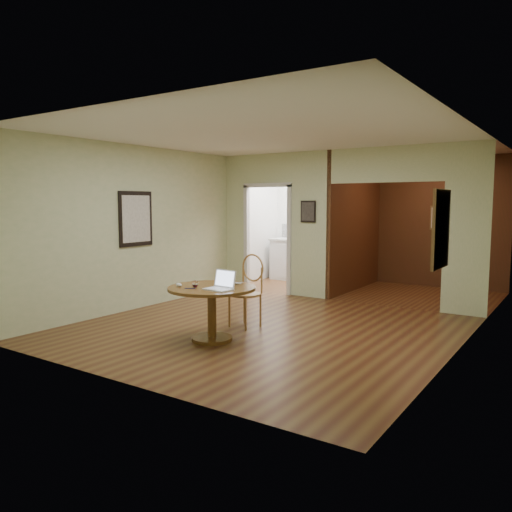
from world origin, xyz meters
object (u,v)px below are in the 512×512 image
Objects in this scene: open_laptop at (221,284)px; closed_laptop at (230,284)px; chair at (248,286)px; dining_table at (212,301)px.

closed_laptop is at bearing 115.38° from open_laptop.
chair is 3.47× the size of closed_laptop.
open_laptop is 1.18× the size of closed_laptop.
dining_table is 3.18× the size of open_laptop.
closed_laptop is (-0.13, 0.35, -0.05)m from open_laptop.
open_laptop is 0.37m from closed_laptop.
closed_laptop is at bearing 71.72° from dining_table.
closed_laptop is (0.09, 0.27, 0.19)m from dining_table.
dining_table is at bearing -79.25° from chair.
open_laptop is at bearing -85.28° from closed_laptop.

